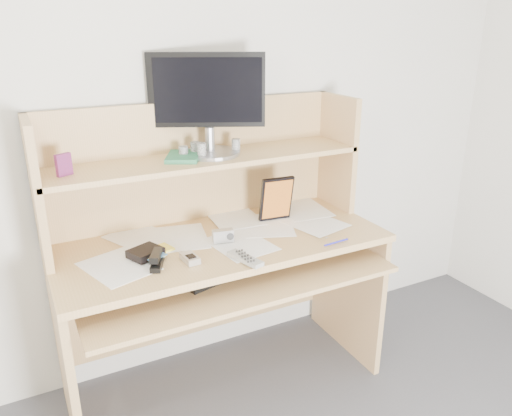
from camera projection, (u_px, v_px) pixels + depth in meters
name	position (u px, v px, depth m)	size (l,w,h in m)	color
back_wall	(191.00, 111.00, 2.22)	(3.60, 0.04, 2.50)	silver
desk	(215.00, 245.00, 2.22)	(1.40, 0.70, 1.30)	tan
paper_clutter	(222.00, 239.00, 2.13)	(1.32, 0.54, 0.01)	white
keyboard	(225.00, 268.00, 2.07)	(0.44, 0.25, 0.03)	black
tv_remote	(245.00, 259.00, 1.93)	(0.05, 0.17, 0.02)	#9E9E99
flip_phone	(190.00, 257.00, 1.93)	(0.05, 0.10, 0.02)	silver
stapler	(157.00, 258.00, 1.90)	(0.04, 0.15, 0.04)	black
wallet	(146.00, 253.00, 1.96)	(0.12, 0.10, 0.03)	black
sticky_note_pad	(162.00, 249.00, 2.03)	(0.08, 0.08, 0.01)	yellow
digital_camera	(223.00, 236.00, 2.09)	(0.09, 0.03, 0.05)	#A9A9AB
game_case	(276.00, 199.00, 2.28)	(0.15, 0.02, 0.21)	black
blue_pen	(336.00, 242.00, 2.08)	(0.01, 0.01, 0.13)	#1A19BB
card_box	(64.00, 165.00, 1.86)	(0.06, 0.02, 0.08)	maroon
shelf_book	(183.00, 157.00, 2.10)	(0.13, 0.18, 0.02)	#317B54
chip_stack_a	(195.00, 149.00, 2.15)	(0.04, 0.04, 0.06)	black
chip_stack_b	(236.00, 146.00, 2.20)	(0.04, 0.04, 0.06)	silver
chip_stack_c	(183.00, 152.00, 2.11)	(0.04, 0.04, 0.05)	black
chip_stack_d	(202.00, 151.00, 2.09)	(0.04, 0.04, 0.07)	white
monitor	(208.00, 101.00, 2.11)	(0.46, 0.27, 0.43)	#99999D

